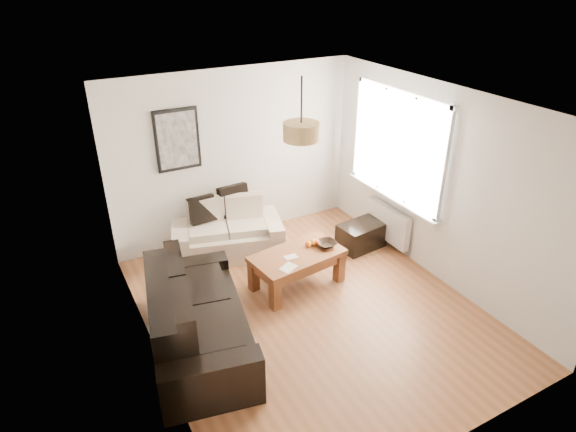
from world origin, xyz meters
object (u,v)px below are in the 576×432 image
coffee_table (297,269)px  ottoman (361,236)px  sofa_leather (198,314)px  loveseat_cream (227,229)px

coffee_table → ottoman: size_ratio=1.78×
sofa_leather → coffee_table: 1.63m
loveseat_cream → ottoman: loveseat_cream is taller
sofa_leather → ottoman: 3.03m
coffee_table → ottoman: coffee_table is taller
ottoman → loveseat_cream: bearing=155.5°
sofa_leather → ottoman: (2.88, 0.90, -0.25)m
sofa_leather → coffee_table: (1.54, 0.51, -0.20)m
sofa_leather → coffee_table: sofa_leather is taller
loveseat_cream → ottoman: size_ratio=2.33×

